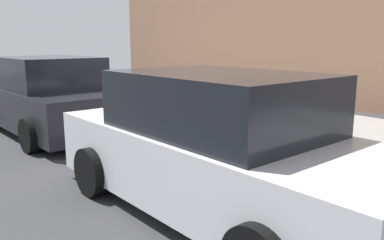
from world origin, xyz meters
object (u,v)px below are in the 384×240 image
at_px(suitcase_olive_2, 269,132).
at_px(suitcase_black_5, 206,118).
at_px(suitcase_navy_0, 319,140).
at_px(fire_hydrant, 181,108).
at_px(suitcase_silver_1, 290,137).
at_px(parked_car_white_0, 218,148).
at_px(suitcase_teal_3, 239,126).
at_px(suitcase_red_4, 221,120).
at_px(parked_car_charcoal_1, 50,98).
at_px(bollard_post, 156,106).

xyz_separation_m(suitcase_olive_2, suitcase_black_5, (1.64, 0.02, 0.01)).
relative_size(suitcase_navy_0, fire_hydrant, 1.00).
distance_m(suitcase_silver_1, fire_hydrant, 2.95).
bearing_deg(parked_car_white_0, suitcase_silver_1, -75.17).
relative_size(suitcase_teal_3, fire_hydrant, 1.06).
relative_size(suitcase_red_4, fire_hydrant, 1.17).
relative_size(suitcase_silver_1, parked_car_charcoal_1, 0.19).
bearing_deg(suitcase_red_4, suitcase_teal_3, 174.73).
relative_size(suitcase_teal_3, parked_car_white_0, 0.18).
xyz_separation_m(suitcase_teal_3, fire_hydrant, (1.82, -0.06, 0.11)).
bearing_deg(suitcase_teal_3, suitcase_olive_2, -166.36).
distance_m(bollard_post, parked_car_charcoal_1, 2.36).
bearing_deg(fire_hydrant, parked_car_charcoal_1, 50.05).
height_order(suitcase_navy_0, suitcase_teal_3, suitcase_teal_3).
height_order(suitcase_olive_2, bollard_post, bollard_post).
height_order(suitcase_red_4, parked_car_white_0, parked_car_white_0).
xyz_separation_m(suitcase_teal_3, suitcase_black_5, (1.06, -0.12, -0.02)).
xyz_separation_m(suitcase_navy_0, fire_hydrant, (3.48, -0.06, 0.05)).
height_order(suitcase_navy_0, parked_car_charcoal_1, parked_car_charcoal_1).
xyz_separation_m(suitcase_teal_3, parked_car_charcoal_1, (3.68, 2.16, 0.33)).
xyz_separation_m(suitcase_silver_1, parked_car_charcoal_1, (4.81, 2.16, 0.32)).
bearing_deg(suitcase_black_5, fire_hydrant, 4.01).
xyz_separation_m(suitcase_navy_0, parked_car_white_0, (-0.04, 2.16, 0.26)).
relative_size(suitcase_olive_2, parked_car_charcoal_1, 0.13).
bearing_deg(suitcase_black_5, parked_car_white_0, 140.54).
bearing_deg(suitcase_olive_2, suitcase_red_4, 4.67).
height_order(suitcase_silver_1, parked_car_white_0, parked_car_white_0).
height_order(suitcase_olive_2, parked_car_white_0, parked_car_white_0).
height_order(suitcase_black_5, bollard_post, suitcase_black_5).
relative_size(suitcase_navy_0, suitcase_teal_3, 0.94).
height_order(suitcase_teal_3, suitcase_black_5, suitcase_black_5).
relative_size(suitcase_teal_3, suitcase_red_4, 0.91).
bearing_deg(suitcase_red_4, bollard_post, 3.79).
xyz_separation_m(suitcase_silver_1, suitcase_red_4, (1.66, -0.05, 0.03)).
bearing_deg(suitcase_olive_2, parked_car_white_0, 116.04).
xyz_separation_m(suitcase_navy_0, bollard_post, (4.24, 0.09, 0.02)).
bearing_deg(suitcase_silver_1, parked_car_white_0, 104.83).
xyz_separation_m(suitcase_silver_1, fire_hydrant, (2.95, -0.06, 0.10)).
bearing_deg(fire_hydrant, suitcase_navy_0, 179.00).
distance_m(suitcase_navy_0, suitcase_black_5, 2.72).
height_order(suitcase_navy_0, parked_car_white_0, parked_car_white_0).
distance_m(suitcase_navy_0, parked_car_white_0, 2.18).
bearing_deg(suitcase_olive_2, parked_car_charcoal_1, 28.33).
bearing_deg(suitcase_teal_3, parked_car_white_0, 128.24).
distance_m(bollard_post, parked_car_white_0, 4.76).
relative_size(suitcase_red_4, bollard_post, 1.21).
height_order(suitcase_navy_0, bollard_post, suitcase_navy_0).
bearing_deg(suitcase_silver_1, suitcase_black_5, -2.97).
xyz_separation_m(suitcase_olive_2, suitcase_teal_3, (0.58, 0.14, 0.03)).
height_order(suitcase_teal_3, suitcase_red_4, suitcase_red_4).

